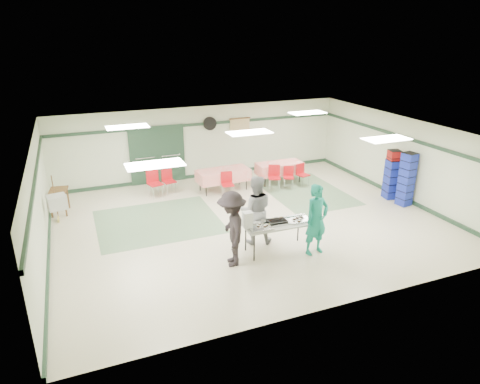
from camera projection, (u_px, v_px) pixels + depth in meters
name	position (u px, v px, depth m)	size (l,w,h in m)	color
floor	(249.00, 221.00, 12.67)	(11.00, 11.00, 0.00)	beige
ceiling	(249.00, 132.00, 11.71)	(11.00, 11.00, 0.00)	white
wall_back	(202.00, 142.00, 16.09)	(11.00, 11.00, 0.00)	beige
wall_front	(340.00, 248.00, 8.29)	(11.00, 11.00, 0.00)	beige
wall_left	(39.00, 206.00, 10.27)	(9.00, 9.00, 0.00)	beige
wall_right	(402.00, 158.00, 14.11)	(9.00, 9.00, 0.00)	beige
trim_back	(202.00, 124.00, 15.82)	(11.00, 0.06, 0.10)	#203B29
baseboard_back	(204.00, 175.00, 16.52)	(11.00, 0.06, 0.12)	#203B29
trim_left	(35.00, 178.00, 10.03)	(9.00, 0.06, 0.10)	#203B29
baseboard_left	(49.00, 253.00, 10.74)	(9.00, 0.06, 0.12)	#203B29
trim_right	(404.00, 137.00, 13.85)	(9.00, 0.06, 0.10)	#203B29
baseboard_right	(396.00, 195.00, 14.56)	(9.00, 0.06, 0.12)	#203B29
green_patch_a	(158.00, 221.00, 12.66)	(3.50, 3.00, 0.01)	slate
green_patch_b	(305.00, 192.00, 14.95)	(2.50, 3.50, 0.01)	slate
double_door_left	(144.00, 156.00, 15.38)	(0.90, 0.06, 2.10)	gray
double_door_right	(170.00, 154.00, 15.71)	(0.90, 0.06, 2.10)	gray
door_frame	(158.00, 155.00, 15.52)	(2.00, 0.03, 2.15)	#203B29
wall_fan	(210.00, 124.00, 15.89)	(0.50, 0.50, 0.10)	black
scroll_banner	(240.00, 126.00, 16.38)	(0.80, 0.02, 0.60)	tan
serving_table	(278.00, 225.00, 10.76)	(1.75, 0.74, 0.76)	#B1B2AD
sheet_tray_right	(299.00, 220.00, 10.93)	(0.58, 0.44, 0.02)	silver
sheet_tray_mid	(276.00, 222.00, 10.78)	(0.63, 0.47, 0.02)	silver
sheet_tray_left	(260.00, 228.00, 10.48)	(0.57, 0.43, 0.02)	silver
baking_pan	(277.00, 222.00, 10.74)	(0.48, 0.30, 0.08)	black
foam_box_stack	(247.00, 220.00, 10.45)	(0.22, 0.21, 0.41)	white
volunteer_teal	(316.00, 220.00, 10.58)	(0.67, 0.44, 1.83)	#138673
volunteer_grey	(255.00, 210.00, 11.13)	(0.90, 0.70, 1.85)	gray
volunteer_dark	(232.00, 229.00, 10.06)	(1.20, 0.69, 1.86)	black
dining_table_a	(279.00, 168.00, 15.71)	(1.69, 0.76, 0.77)	red
dining_table_b	(223.00, 175.00, 14.94)	(1.86, 0.91, 0.77)	red
chair_a	(289.00, 175.00, 15.26)	(0.48, 0.48, 0.77)	red
chair_b	(274.00, 175.00, 15.05)	(0.53, 0.53, 0.88)	red
chair_c	(302.00, 172.00, 15.45)	(0.46, 0.46, 0.81)	red
chair_d	(227.00, 181.00, 14.44)	(0.45, 0.45, 0.84)	red
chair_loose_a	(168.00, 179.00, 14.73)	(0.46, 0.46, 0.84)	red
chair_loose_b	(154.00, 181.00, 14.36)	(0.52, 0.52, 0.92)	red
crate_stack_blue_a	(392.00, 179.00, 14.19)	(0.41, 0.41, 1.34)	#1B21A5
crate_stack_red	(392.00, 174.00, 14.16)	(0.36, 0.36, 1.66)	maroon
crate_stack_blue_b	(407.00, 179.00, 13.55)	(0.38, 0.38, 1.75)	#1B21A5
printer_table	(58.00, 194.00, 13.05)	(0.62, 0.85, 0.74)	brown
office_printer	(57.00, 202.00, 11.61)	(0.48, 0.42, 0.38)	#B7B6B2
broom	(55.00, 197.00, 12.47)	(0.03, 0.03, 1.43)	brown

